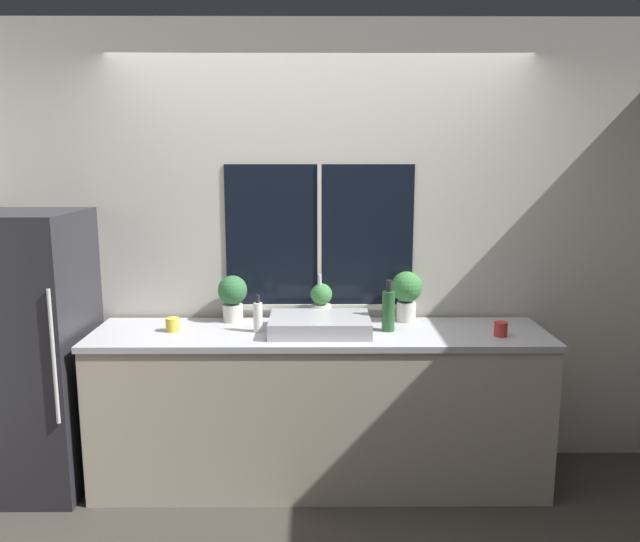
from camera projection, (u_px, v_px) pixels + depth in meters
The scene contains 14 objects.
ground_plane at pixel (320, 507), 3.44m from camera, with size 14.00×14.00×0.00m, color #38332D.
wall_back at pixel (319, 248), 3.85m from camera, with size 8.00×0.09×2.70m.
wall_left at pixel (12, 232), 4.66m from camera, with size 0.06×7.00×2.70m.
wall_right at pixel (624, 232), 4.69m from camera, with size 0.06×7.00×2.70m.
counter at pixel (320, 407), 3.65m from camera, with size 2.60×0.62×0.92m.
refrigerator at pixel (27, 351), 3.58m from camera, with size 0.67×0.71×1.61m.
sink at pixel (320, 324), 3.54m from camera, with size 0.57×0.45×0.29m.
potted_plant_left at pixel (233, 295), 3.75m from camera, with size 0.18×0.18×0.28m.
potted_plant_center at pixel (321, 302), 3.77m from camera, with size 0.13×0.13×0.23m.
potted_plant_right at pixel (407, 292), 3.76m from camera, with size 0.19×0.19×0.30m.
soap_bottle at pixel (258, 316), 3.54m from camera, with size 0.05×0.05×0.22m.
bottle_tall at pixel (388, 310), 3.55m from camera, with size 0.07×0.07×0.30m.
mug_red at pixel (501, 329), 3.46m from camera, with size 0.07×0.07×0.08m.
mug_yellow at pixel (173, 325), 3.56m from camera, with size 0.08×0.08×0.08m.
Camera 1 is at (-0.02, -3.15, 1.90)m, focal length 35.00 mm.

